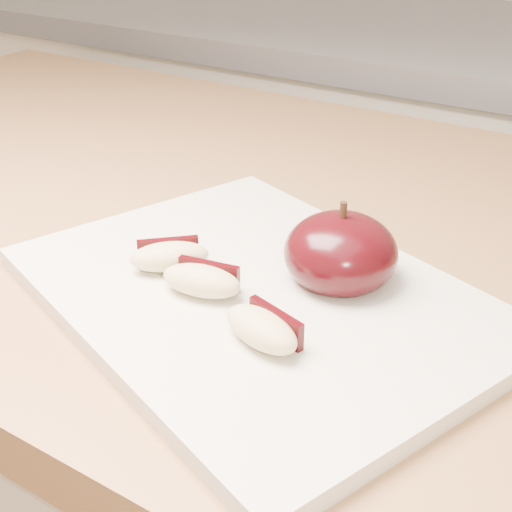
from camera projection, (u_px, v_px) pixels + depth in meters
The scene contains 5 objects.
cutting_board at pixel (256, 296), 0.49m from camera, with size 0.33×0.24×0.01m, color silver.
apple_half at pixel (341, 253), 0.49m from camera, with size 0.08×0.08×0.07m.
apple_wedge_a at pixel (169, 256), 0.51m from camera, with size 0.06×0.06×0.02m.
apple_wedge_b at pixel (202, 280), 0.48m from camera, with size 0.06×0.04×0.02m.
apple_wedge_c at pixel (263, 328), 0.43m from camera, with size 0.06×0.04×0.02m.
Camera 1 is at (0.16, 0.01, 1.17)m, focal length 50.00 mm.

